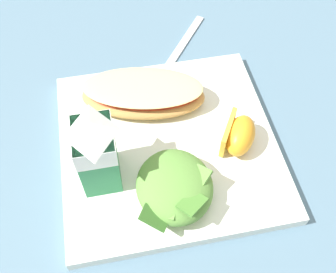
# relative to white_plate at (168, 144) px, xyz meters

# --- Properties ---
(ground) EXTENTS (3.00, 3.00, 0.00)m
(ground) POSITION_rel_white_plate_xyz_m (0.00, 0.00, -0.01)
(ground) COLOR slate
(white_plate) EXTENTS (0.28, 0.28, 0.02)m
(white_plate) POSITION_rel_white_plate_xyz_m (0.00, 0.00, 0.00)
(white_plate) COLOR white
(white_plate) RESTS_ON ground
(cheesy_pizza_bread) EXTENTS (0.12, 0.18, 0.04)m
(cheesy_pizza_bread) POSITION_rel_white_plate_xyz_m (0.07, 0.02, 0.03)
(cheesy_pizza_bread) COLOR tan
(cheesy_pizza_bread) RESTS_ON white_plate
(green_salad_pile) EXTENTS (0.11, 0.09, 0.04)m
(green_salad_pile) POSITION_rel_white_plate_xyz_m (-0.08, 0.01, 0.03)
(green_salad_pile) COLOR #5B8E3D
(green_salad_pile) RESTS_ON white_plate
(milk_carton) EXTENTS (0.06, 0.04, 0.11)m
(milk_carton) POSITION_rel_white_plate_xyz_m (-0.03, 0.09, 0.07)
(milk_carton) COLOR #2D8451
(milk_carton) RESTS_ON white_plate
(orange_wedge_front) EXTENTS (0.07, 0.06, 0.04)m
(orange_wedge_front) POSITION_rel_white_plate_xyz_m (-0.02, -0.09, 0.03)
(orange_wedge_front) COLOR orange
(orange_wedge_front) RESTS_ON white_plate
(metal_fork) EXTENTS (0.16, 0.13, 0.01)m
(metal_fork) POSITION_rel_white_plate_xyz_m (0.16, -0.04, -0.01)
(metal_fork) COLOR silver
(metal_fork) RESTS_ON ground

